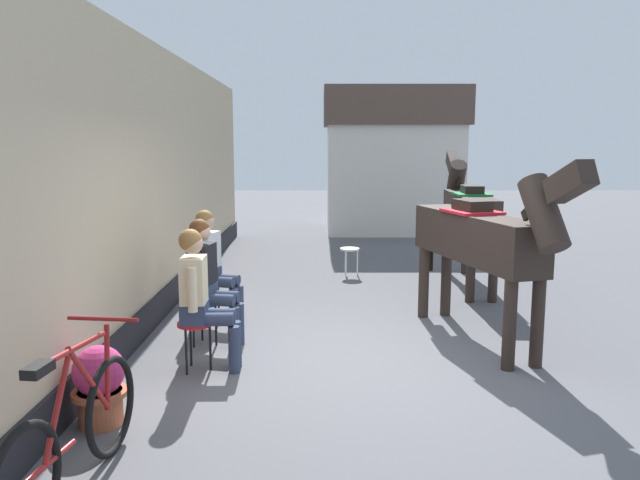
{
  "coord_description": "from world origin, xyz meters",
  "views": [
    {
      "loc": [
        -0.39,
        -6.11,
        2.19
      ],
      "look_at": [
        -0.4,
        1.2,
        1.05
      ],
      "focal_mm": 35.02,
      "sensor_mm": 36.0,
      "label": 1
    }
  ],
  "objects_px": {
    "flower_planter_near": "(100,384)",
    "satchel_bag": "(202,296)",
    "seated_visitor_far": "(212,260)",
    "seated_visitor_near": "(201,292)",
    "seated_visitor_middle": "(208,275)",
    "leaning_bicycle": "(74,435)",
    "spare_stool_white": "(350,252)",
    "saddled_horse_near": "(482,239)",
    "saddled_horse_far": "(468,211)"
  },
  "relations": [
    {
      "from": "seated_visitor_middle",
      "to": "spare_stool_white",
      "type": "bearing_deg",
      "value": 64.83
    },
    {
      "from": "seated_visitor_near",
      "to": "flower_planter_near",
      "type": "bearing_deg",
      "value": -115.89
    },
    {
      "from": "saddled_horse_far",
      "to": "seated_visitor_middle",
      "type": "bearing_deg",
      "value": -139.8
    },
    {
      "from": "flower_planter_near",
      "to": "leaning_bicycle",
      "type": "xyz_separation_m",
      "value": [
        0.19,
        -0.98,
        0.06
      ]
    },
    {
      "from": "seated_visitor_far",
      "to": "seated_visitor_near",
      "type": "bearing_deg",
      "value": -83.89
    },
    {
      "from": "seated_visitor_far",
      "to": "leaning_bicycle",
      "type": "bearing_deg",
      "value": -93.2
    },
    {
      "from": "seated_visitor_far",
      "to": "spare_stool_white",
      "type": "xyz_separation_m",
      "value": [
        1.81,
        2.75,
        -0.38
      ]
    },
    {
      "from": "spare_stool_white",
      "to": "seated_visitor_near",
      "type": "bearing_deg",
      "value": -110.41
    },
    {
      "from": "saddled_horse_far",
      "to": "leaning_bicycle",
      "type": "xyz_separation_m",
      "value": [
        -3.81,
        -5.89,
        -0.76
      ]
    },
    {
      "from": "seated_visitor_far",
      "to": "saddled_horse_near",
      "type": "relative_size",
      "value": 0.48
    },
    {
      "from": "seated_visitor_middle",
      "to": "satchel_bag",
      "type": "distance_m",
      "value": 1.97
    },
    {
      "from": "seated_visitor_middle",
      "to": "leaning_bicycle",
      "type": "bearing_deg",
      "value": -96.24
    },
    {
      "from": "seated_visitor_middle",
      "to": "saddled_horse_near",
      "type": "xyz_separation_m",
      "value": [
        2.96,
        0.09,
        0.38
      ]
    },
    {
      "from": "seated_visitor_far",
      "to": "leaning_bicycle",
      "type": "height_order",
      "value": "seated_visitor_far"
    },
    {
      "from": "seated_visitor_near",
      "to": "seated_visitor_far",
      "type": "distance_m",
      "value": 1.66
    },
    {
      "from": "saddled_horse_far",
      "to": "leaning_bicycle",
      "type": "distance_m",
      "value": 7.06
    },
    {
      "from": "seated_visitor_near",
      "to": "satchel_bag",
      "type": "height_order",
      "value": "seated_visitor_near"
    },
    {
      "from": "saddled_horse_far",
      "to": "spare_stool_white",
      "type": "bearing_deg",
      "value": 158.98
    },
    {
      "from": "seated_visitor_middle",
      "to": "leaning_bicycle",
      "type": "distance_m",
      "value": 2.99
    },
    {
      "from": "spare_stool_white",
      "to": "satchel_bag",
      "type": "xyz_separation_m",
      "value": [
        -2.13,
        -1.83,
        -0.3
      ]
    },
    {
      "from": "flower_planter_near",
      "to": "leaning_bicycle",
      "type": "bearing_deg",
      "value": -79.21
    },
    {
      "from": "seated_visitor_near",
      "to": "seated_visitor_middle",
      "type": "bearing_deg",
      "value": 95.07
    },
    {
      "from": "seated_visitor_middle",
      "to": "saddled_horse_far",
      "type": "distance_m",
      "value": 4.58
    },
    {
      "from": "seated_visitor_near",
      "to": "leaning_bicycle",
      "type": "bearing_deg",
      "value": -100.18
    },
    {
      "from": "saddled_horse_far",
      "to": "flower_planter_near",
      "type": "xyz_separation_m",
      "value": [
        -3.99,
        -4.91,
        -0.82
      ]
    },
    {
      "from": "saddled_horse_far",
      "to": "satchel_bag",
      "type": "distance_m",
      "value": 4.21
    },
    {
      "from": "flower_planter_near",
      "to": "spare_stool_white",
      "type": "distance_m",
      "value": 6.01
    },
    {
      "from": "saddled_horse_near",
      "to": "saddled_horse_far",
      "type": "bearing_deg",
      "value": 79.64
    },
    {
      "from": "seated_visitor_middle",
      "to": "leaning_bicycle",
      "type": "height_order",
      "value": "seated_visitor_middle"
    },
    {
      "from": "leaning_bicycle",
      "to": "satchel_bag",
      "type": "xyz_separation_m",
      "value": [
        -0.1,
        4.74,
        -0.3
      ]
    },
    {
      "from": "flower_planter_near",
      "to": "seated_visitor_near",
      "type": "bearing_deg",
      "value": 64.11
    },
    {
      "from": "saddled_horse_near",
      "to": "flower_planter_near",
      "type": "relative_size",
      "value": 4.57
    },
    {
      "from": "seated_visitor_far",
      "to": "saddled_horse_near",
      "type": "distance_m",
      "value": 3.19
    },
    {
      "from": "seated_visitor_middle",
      "to": "satchel_bag",
      "type": "relative_size",
      "value": 4.96
    },
    {
      "from": "saddled_horse_far",
      "to": "flower_planter_near",
      "type": "distance_m",
      "value": 6.38
    },
    {
      "from": "seated_visitor_middle",
      "to": "spare_stool_white",
      "type": "height_order",
      "value": "seated_visitor_middle"
    },
    {
      "from": "seated_visitor_near",
      "to": "saddled_horse_near",
      "type": "bearing_deg",
      "value": 16.64
    },
    {
      "from": "spare_stool_white",
      "to": "seated_visitor_middle",
      "type": "bearing_deg",
      "value": -115.17
    },
    {
      "from": "leaning_bicycle",
      "to": "spare_stool_white",
      "type": "distance_m",
      "value": 6.88
    },
    {
      "from": "saddled_horse_far",
      "to": "satchel_bag",
      "type": "relative_size",
      "value": 10.71
    },
    {
      "from": "seated_visitor_far",
      "to": "leaning_bicycle",
      "type": "relative_size",
      "value": 0.79
    },
    {
      "from": "seated_visitor_far",
      "to": "spare_stool_white",
      "type": "distance_m",
      "value": 3.31
    },
    {
      "from": "saddled_horse_near",
      "to": "leaning_bicycle",
      "type": "distance_m",
      "value": 4.54
    },
    {
      "from": "seated_visitor_near",
      "to": "flower_planter_near",
      "type": "relative_size",
      "value": 2.17
    },
    {
      "from": "leaning_bicycle",
      "to": "spare_stool_white",
      "type": "relative_size",
      "value": 3.81
    },
    {
      "from": "seated_visitor_near",
      "to": "seated_visitor_middle",
      "type": "relative_size",
      "value": 1.0
    },
    {
      "from": "flower_planter_near",
      "to": "satchel_bag",
      "type": "relative_size",
      "value": 2.29
    },
    {
      "from": "seated_visitor_far",
      "to": "satchel_bag",
      "type": "xyz_separation_m",
      "value": [
        -0.32,
        0.92,
        -0.68
      ]
    },
    {
      "from": "seated_visitor_far",
      "to": "saddled_horse_far",
      "type": "bearing_deg",
      "value": 29.88
    },
    {
      "from": "seated_visitor_middle",
      "to": "spare_stool_white",
      "type": "distance_m",
      "value": 4.03
    }
  ]
}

